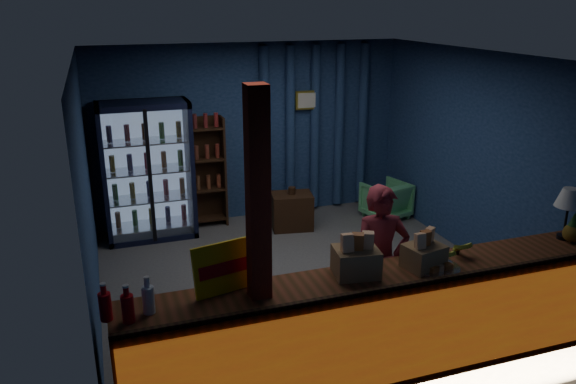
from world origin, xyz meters
name	(u,v)px	position (x,y,z in m)	size (l,w,h in m)	color
ground	(301,277)	(0.00, 0.00, 0.00)	(4.60, 4.60, 0.00)	#515154
room_walls	(302,150)	(0.00, 0.00, 1.57)	(4.60, 4.60, 4.60)	navy
counter	(377,324)	(0.00, -1.91, 0.48)	(4.40, 0.57, 0.99)	brown
support_post	(259,254)	(-1.05, -1.90, 1.30)	(0.16, 0.16, 2.60)	#9C2C16
beverage_cooler	(147,171)	(-1.55, 1.92, 0.93)	(1.20, 0.62, 1.90)	black
bottle_shelf	(207,172)	(-0.70, 2.06, 0.79)	(0.50, 0.28, 1.60)	#352210
curtain_folds	(315,129)	(1.00, 2.14, 1.30)	(1.74, 0.14, 2.50)	navy
framed_picture	(307,100)	(0.85, 2.10, 1.75)	(0.36, 0.04, 0.28)	gold
shopkeeper	(380,262)	(0.31, -1.35, 0.77)	(0.56, 0.37, 1.53)	maroon
green_chair	(386,200)	(1.90, 1.44, 0.28)	(0.60, 0.61, 0.56)	#61C37D
side_table	(292,211)	(0.40, 1.49, 0.26)	(0.64, 0.51, 0.63)	#352210
yellow_sign	(224,268)	(-1.29, -1.75, 1.16)	(0.52, 0.21, 0.41)	yellow
soda_bottles	(127,303)	(-2.05, -1.92, 1.07)	(0.39, 0.17, 0.29)	red
snack_box_left	(356,260)	(-0.19, -1.83, 1.09)	(0.40, 0.35, 0.39)	olive
snack_box_centre	(424,255)	(0.43, -1.89, 1.07)	(0.37, 0.33, 0.34)	olive
pastry_tray	(436,267)	(0.52, -1.96, 0.97)	(0.41, 0.41, 0.07)	silver
banana_bunches	(438,252)	(0.62, -1.81, 1.03)	(0.71, 0.28, 0.15)	gold
table_lamp	(569,200)	(2.05, -1.79, 1.35)	(0.26, 0.26, 0.51)	black
pineapple	(572,230)	(2.05, -1.89, 1.07)	(0.17, 0.17, 0.30)	#816017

